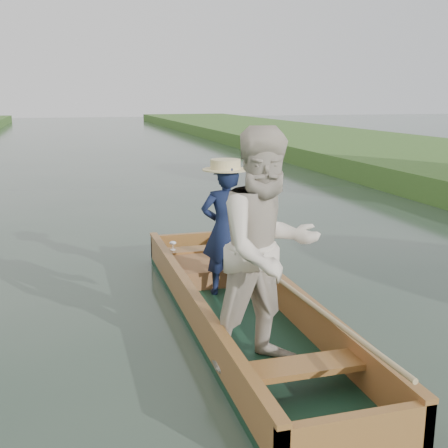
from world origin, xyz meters
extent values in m
plane|color=#283D30|center=(0.00, 0.00, 0.00)|extent=(120.00, 120.00, 0.00)
cube|color=#133220|center=(0.00, 0.00, 0.04)|extent=(1.10, 5.00, 0.08)
cube|color=#9C5F30|center=(-0.51, 0.00, 0.24)|extent=(0.08, 5.00, 0.32)
cube|color=#9C5F30|center=(0.51, 0.00, 0.24)|extent=(0.08, 5.00, 0.32)
cube|color=#9C5F30|center=(0.00, 2.46, 0.24)|extent=(1.10, 0.08, 0.32)
cube|color=#9C5F30|center=(0.00, -2.46, 0.24)|extent=(1.10, 0.08, 0.32)
cube|color=#9C5F30|center=(-0.51, 0.00, 0.42)|extent=(0.10, 5.00, 0.04)
cube|color=#9C5F30|center=(0.51, 0.00, 0.42)|extent=(0.10, 5.00, 0.04)
cube|color=#9C5F30|center=(0.00, 1.90, 0.30)|extent=(0.94, 0.30, 0.05)
cube|color=#9C5F30|center=(0.00, -1.60, 0.30)|extent=(0.94, 0.30, 0.05)
imported|color=#121B3B|center=(0.06, 0.76, 0.85)|extent=(0.60, 0.43, 1.53)
cylinder|color=beige|center=(0.06, 0.76, 1.57)|extent=(0.52, 0.52, 0.12)
imported|color=beige|center=(-0.10, -1.06, 1.10)|extent=(1.13, 0.96, 2.04)
cube|color=#AE5538|center=(0.01, 1.36, 0.19)|extent=(0.85, 0.90, 0.22)
sphere|color=#A38D56|center=(0.30, 1.26, 0.41)|extent=(0.20, 0.20, 0.20)
sphere|color=#A38D56|center=(0.30, 1.25, 0.57)|extent=(0.15, 0.15, 0.15)
sphere|color=#A38D56|center=(0.24, 1.25, 0.63)|extent=(0.06, 0.06, 0.06)
sphere|color=#A38D56|center=(0.36, 1.25, 0.63)|extent=(0.06, 0.06, 0.06)
sphere|color=#A38D56|center=(0.30, 1.19, 0.55)|extent=(0.06, 0.06, 0.06)
sphere|color=#A38D56|center=(0.21, 1.24, 0.44)|extent=(0.07, 0.07, 0.07)
sphere|color=#A38D56|center=(0.39, 1.24, 0.44)|extent=(0.07, 0.07, 0.07)
sphere|color=#A38D56|center=(0.25, 1.23, 0.33)|extent=(0.08, 0.08, 0.08)
sphere|color=#A38D56|center=(0.35, 1.23, 0.33)|extent=(0.08, 0.08, 0.08)
cylinder|color=silver|center=(-0.34, 1.90, 0.33)|extent=(0.07, 0.07, 0.01)
cylinder|color=silver|center=(-0.34, 1.90, 0.37)|extent=(0.01, 0.01, 0.08)
ellipsoid|color=silver|center=(-0.34, 1.90, 0.43)|extent=(0.09, 0.09, 0.05)
cylinder|color=tan|center=(0.43, -0.20, 0.46)|extent=(0.04, 4.45, 0.20)
camera|label=1|loc=(-1.68, -5.27, 2.35)|focal=45.00mm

